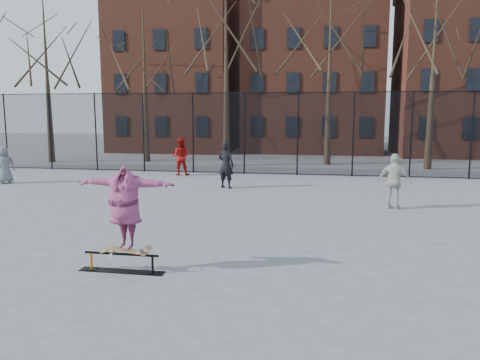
% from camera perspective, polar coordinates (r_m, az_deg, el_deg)
% --- Properties ---
extents(ground, '(100.00, 100.00, 0.00)m').
position_cam_1_polar(ground, '(10.37, -3.89, -8.89)').
color(ground, slate).
extents(skate_rail, '(1.70, 0.26, 0.37)m').
position_cam_1_polar(skate_rail, '(9.46, -14.23, -9.92)').
color(skate_rail, black).
rests_on(skate_rail, ground).
extents(skateboard, '(0.88, 0.21, 0.11)m').
position_cam_1_polar(skateboard, '(9.33, -13.66, -8.35)').
color(skateboard, olive).
rests_on(skateboard, skate_rail).
extents(skater, '(1.95, 0.54, 1.58)m').
position_cam_1_polar(skater, '(9.13, -13.84, -3.27)').
color(skater, '#3E398F').
rests_on(skater, skateboard).
extents(bystander_grey, '(0.92, 0.88, 1.59)m').
position_cam_1_polar(bystander_grey, '(22.41, -26.76, 1.66)').
color(bystander_grey, '#5D5E62').
rests_on(bystander_grey, ground).
extents(bystander_black, '(0.80, 0.65, 1.88)m').
position_cam_1_polar(bystander_black, '(18.79, -1.72, 1.87)').
color(bystander_black, black).
rests_on(bystander_black, ground).
extents(bystander_red, '(0.95, 0.78, 1.80)m').
position_cam_1_polar(bystander_red, '(22.74, -7.27, 2.84)').
color(bystander_red, '#990E0D').
rests_on(bystander_red, ground).
extents(bystander_white, '(1.11, 0.69, 1.76)m').
position_cam_1_polar(bystander_white, '(15.54, 18.31, -0.15)').
color(bystander_white, '#B9B8AC').
rests_on(bystander_white, ground).
extents(fence, '(34.03, 0.07, 4.00)m').
position_cam_1_polar(fence, '(22.76, 3.98, 5.81)').
color(fence, black).
rests_on(fence, ground).
extents(tree_row, '(33.66, 7.46, 10.67)m').
position_cam_1_polar(tree_row, '(27.22, 4.57, 17.42)').
color(tree_row, black).
rests_on(tree_row, ground).
extents(rowhouses, '(29.00, 7.00, 13.00)m').
position_cam_1_polar(rowhouses, '(35.77, 7.55, 13.13)').
color(rowhouses, brown).
rests_on(rowhouses, ground).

